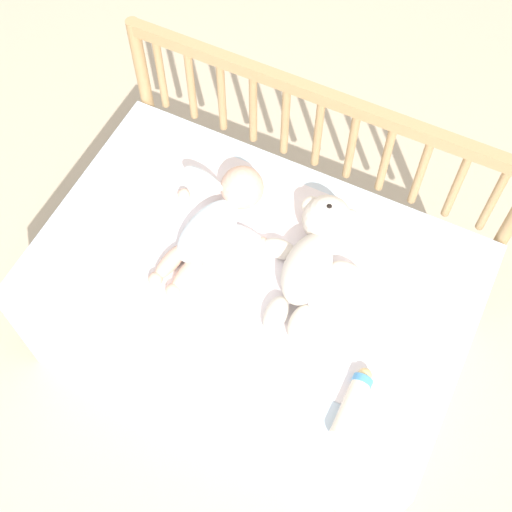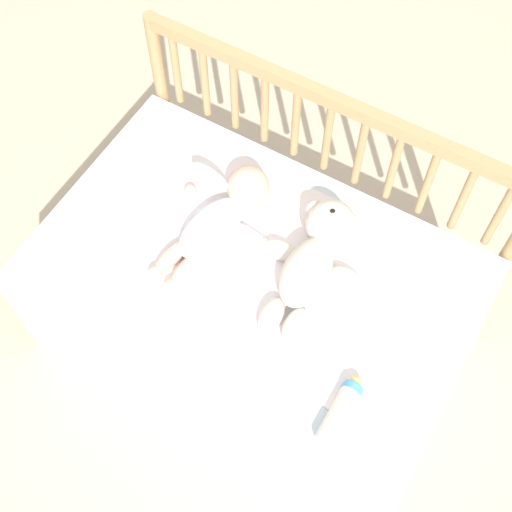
{
  "view_description": "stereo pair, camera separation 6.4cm",
  "coord_description": "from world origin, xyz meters",
  "views": [
    {
      "loc": [
        0.38,
        -0.76,
        2.05
      ],
      "look_at": [
        0.0,
        0.01,
        0.51
      ],
      "focal_mm": 50.0,
      "sensor_mm": 36.0,
      "label": 1
    },
    {
      "loc": [
        0.44,
        -0.73,
        2.05
      ],
      "look_at": [
        0.0,
        0.01,
        0.51
      ],
      "focal_mm": 50.0,
      "sensor_mm": 36.0,
      "label": 2
    }
  ],
  "objects": [
    {
      "name": "ground_plane",
      "position": [
        0.0,
        0.0,
        0.0
      ],
      "size": [
        12.0,
        12.0,
        0.0
      ],
      "primitive_type": "plane",
      "color": "#C6B293"
    },
    {
      "name": "baby",
      "position": [
        -0.14,
        0.08,
        0.49
      ],
      "size": [
        0.3,
        0.41,
        0.12
      ],
      "color": "white",
      "rests_on": "crib_mattress"
    },
    {
      "name": "teddy_bear",
      "position": [
        0.12,
        0.09,
        0.5
      ],
      "size": [
        0.27,
        0.4,
        0.13
      ],
      "color": "silver",
      "rests_on": "crib_mattress"
    },
    {
      "name": "blanket",
      "position": [
        -0.02,
        0.03,
        0.45
      ],
      "size": [
        0.78,
        0.52,
        0.01
      ],
      "color": "white",
      "rests_on": "crib_mattress"
    },
    {
      "name": "baby_bottle",
      "position": [
        0.36,
        -0.22,
        0.47
      ],
      "size": [
        0.05,
        0.18,
        0.05
      ],
      "color": "#F4E5CC",
      "rests_on": "crib_mattress"
    },
    {
      "name": "crib_rail",
      "position": [
        0.0,
        0.38,
        0.53
      ],
      "size": [
        1.12,
        0.04,
        0.74
      ],
      "color": "tan",
      "rests_on": "ground_plane"
    },
    {
      "name": "crib_mattress",
      "position": [
        0.0,
        0.0,
        0.22
      ],
      "size": [
        1.12,
        0.71,
        0.45
      ],
      "color": "silver",
      "rests_on": "ground_plane"
    }
  ]
}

